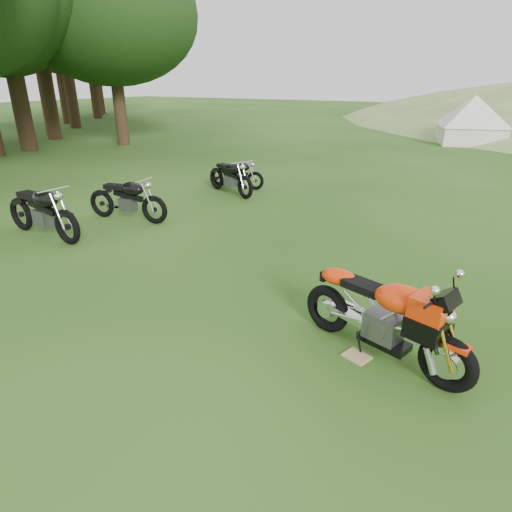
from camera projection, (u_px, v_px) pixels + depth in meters
The scene contains 9 objects.
ground at pixel (263, 331), 5.37m from camera, with size 120.00×120.00×0.00m, color #1A420E.
treeline at pixel (104, 130), 26.69m from camera, with size 28.00×32.00×14.00m, color black, non-canonical shape.
sport_motorcycle at pixel (384, 310), 4.66m from camera, with size 2.01×0.50×1.21m, color red, non-canonical shape.
plywood_board at pixel (357, 356), 4.86m from camera, with size 0.28×0.22×0.02m, color tan.
vintage_moto_a at pixel (127, 198), 9.41m from camera, with size 1.95×0.45×1.03m, color black, non-canonical shape.
vintage_moto_b at pixel (41, 210), 8.37m from camera, with size 2.15×0.50×1.13m, color black, non-canonical shape.
vintage_moto_c at pixel (230, 176), 11.63m from camera, with size 1.91×0.44×1.00m, color black, non-canonical shape.
vintage_moto_d at pixel (237, 173), 12.31m from camera, with size 1.64×0.38×0.86m, color black, non-canonical shape.
tent_left at pixel (473, 118), 20.57m from camera, with size 2.76×2.76×2.39m, color silver, non-canonical shape.
Camera 1 is at (2.25, -4.01, 2.93)m, focal length 30.00 mm.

